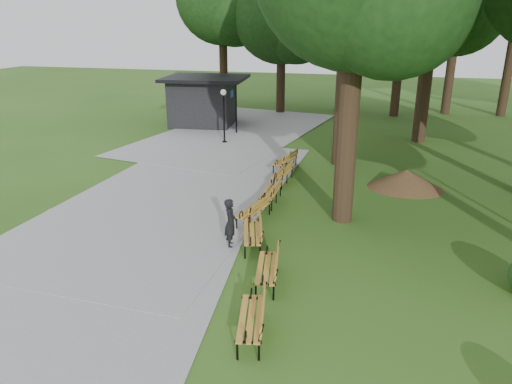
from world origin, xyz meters
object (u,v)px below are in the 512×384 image
(bench_5, at_px, (282,173))
(bench_6, at_px, (285,161))
(dirt_mound, at_px, (406,179))
(bench_1, at_px, (267,268))
(kiosk, at_px, (203,101))
(bench_2, at_px, (252,233))
(person, at_px, (231,223))
(lamp_post, at_px, (224,105))
(bench_3, at_px, (254,210))
(bench_0, at_px, (251,318))
(bench_4, at_px, (271,192))

(bench_5, height_order, bench_6, same)
(dirt_mound, xyz_separation_m, bench_1, (-3.76, -8.82, 0.04))
(bench_6, bearing_deg, bench_5, 19.41)
(dirt_mound, height_order, bench_1, bench_1)
(kiosk, bearing_deg, bench_2, -70.74)
(person, height_order, bench_5, person)
(lamp_post, xyz_separation_m, bench_6, (4.35, -4.24, -1.73))
(lamp_post, xyz_separation_m, bench_2, (4.96, -12.33, -1.73))
(bench_6, bearing_deg, kiosk, -128.21)
(kiosk, distance_m, bench_6, 11.29)
(bench_5, bearing_deg, bench_3, 3.15)
(bench_0, distance_m, bench_4, 8.19)
(bench_1, xyz_separation_m, bench_3, (-1.39, 3.85, 0.00))
(dirt_mound, distance_m, bench_3, 7.17)
(bench_3, bearing_deg, bench_2, 24.81)
(bench_0, relative_size, bench_5, 1.00)
(kiosk, relative_size, lamp_post, 1.69)
(person, relative_size, bench_6, 0.82)
(dirt_mound, height_order, bench_2, bench_2)
(dirt_mound, distance_m, bench_6, 5.48)
(dirt_mound, height_order, bench_6, bench_6)
(bench_0, bearing_deg, bench_6, 176.85)
(bench_1, xyz_separation_m, bench_2, (-0.95, 2.02, 0.00))
(dirt_mound, xyz_separation_m, bench_4, (-5.01, -3.03, 0.04))
(bench_1, height_order, bench_3, same)
(bench_2, relative_size, bench_6, 1.00)
(person, bearing_deg, dirt_mound, -55.17)
(person, relative_size, bench_5, 0.82)
(bench_6, bearing_deg, bench_3, 13.23)
(kiosk, distance_m, bench_3, 16.64)
(lamp_post, relative_size, bench_6, 1.58)
(kiosk, bearing_deg, dirt_mound, -44.11)
(kiosk, bearing_deg, person, -72.75)
(bench_5, bearing_deg, bench_1, 13.30)
(bench_0, relative_size, bench_4, 1.00)
(bench_2, bearing_deg, bench_0, -1.28)
(person, height_order, bench_3, person)
(person, xyz_separation_m, bench_3, (0.19, 2.01, -0.34))
(bench_3, bearing_deg, dirt_mound, 145.33)
(bench_3, xyz_separation_m, bench_6, (-0.18, 6.27, 0.00))
(kiosk, xyz_separation_m, bench_4, (7.57, -12.90, -1.15))
(dirt_mound, bearing_deg, person, -127.38)
(bench_1, distance_m, bench_4, 5.92)
(dirt_mound, bearing_deg, kiosk, 141.88)
(bench_1, xyz_separation_m, bench_5, (-1.30, 8.20, 0.00))
(bench_0, height_order, bench_4, same)
(person, relative_size, bench_4, 0.82)
(bench_4, bearing_deg, lamp_post, -152.13)
(dirt_mound, xyz_separation_m, bench_2, (-4.72, -6.81, 0.04))
(bench_0, height_order, bench_1, same)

